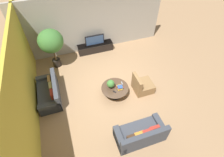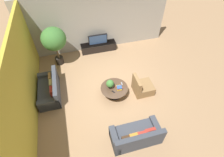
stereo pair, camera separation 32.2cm
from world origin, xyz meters
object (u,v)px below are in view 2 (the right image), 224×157
Objects in this scene: couch_by_wall at (50,90)px; potted_palm_tall at (54,40)px; potted_plant_tabletop at (110,84)px; television at (98,39)px; armchair_wicker at (142,87)px; media_console at (98,47)px; coffee_table at (114,90)px; couch_near_entry at (136,136)px.

couch_by_wall is 0.88× the size of potted_palm_tall.
potted_plant_tabletop is (1.94, -2.64, -0.72)m from potted_palm_tall.
television is 0.58× the size of couch_by_wall.
potted_palm_tall is at bearing -166.23° from television.
television is 1.17× the size of armchair_wicker.
potted_palm_tall reaches higher than potted_plant_tabletop.
media_console is 1.68× the size of coffee_table.
media_console is 1.12× the size of couch_near_entry.
coffee_table is at bearing -90.17° from television.
coffee_table is 2.71m from couch_by_wall.
armchair_wicker reaches higher than couch_near_entry.
potted_palm_tall reaches higher than couch_by_wall.
media_console is 3.22m from coffee_table.
couch_by_wall is 4.31× the size of potted_plant_tabletop.
television is 0.51× the size of potted_palm_tall.
potted_plant_tabletop is (-0.34, 2.20, 0.39)m from couch_near_entry.
armchair_wicker is at bearing -70.46° from media_console.
television is at bearing -90.00° from media_console.
couch_by_wall reaches higher than media_console.
potted_plant_tabletop is (2.44, -0.68, 0.39)m from couch_by_wall.
television reaches higher than potted_plant_tabletop.
potted_palm_tall is (-2.12, -0.52, 1.17)m from media_console.
potted_plant_tabletop reaches higher than media_console.
television is 3.24m from coffee_table.
potted_palm_tall is at bearing 126.36° from potted_plant_tabletop.
couch_near_entry is 1.98× the size of armchair_wicker.
coffee_table is 2.80× the size of potted_plant_tabletop.
couch_near_entry reaches higher than media_console.
coffee_table is 3.59m from potted_palm_tall.
media_console is at bearing 13.81° from potted_palm_tall.
media_console is 3.20m from potted_plant_tabletop.
armchair_wicker reaches higher than coffee_table.
television is at bearing -88.22° from couch_near_entry.
television is at bearing 133.39° from couch_by_wall.
couch_by_wall is (-2.61, 0.74, -0.02)m from coffee_table.
television reaches higher than media_console.
armchair_wicker reaches higher than couch_by_wall.
media_console is 2.47m from potted_palm_tall.
armchair_wicker is (3.81, -0.88, -0.02)m from couch_by_wall.
couch_near_entry is at bearing -88.22° from media_console.
coffee_table is at bearing 83.42° from armchair_wicker.
potted_plant_tabletop is at bearing 160.34° from coffee_table.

